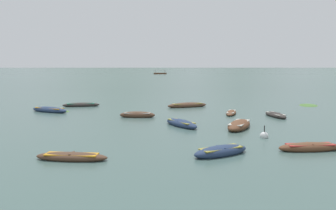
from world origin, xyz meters
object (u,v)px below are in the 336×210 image
Objects in this scene: rowboat_3 at (72,157)px; rowboat_5 at (187,105)px; rowboat_7 at (221,151)px; ferry_0 at (160,73)px; rowboat_2 at (231,113)px; rowboat_4 at (276,115)px; rowboat_1 at (49,110)px; rowboat_8 at (239,125)px; mooring_buoy at (264,136)px; rowboat_9 at (310,147)px; rowboat_6 at (81,105)px; rowboat_0 at (137,115)px; rowboat_11 at (181,124)px.

rowboat_3 is 0.77× the size of rowboat_5.
rowboat_7 is (7.06, 1.09, 0.04)m from rowboat_3.
rowboat_7 is at bearing -85.58° from ferry_0.
rowboat_2 is 0.95× the size of rowboat_3.
rowboat_4 reaches higher than rowboat_2.
rowboat_8 reaches higher than rowboat_1.
rowboat_8 is 4.43× the size of mooring_buoy.
rowboat_5 is 1.30× the size of rowboat_9.
ferry_0 reaches higher than rowboat_1.
rowboat_5 is at bearing 139.51° from rowboat_4.
rowboat_9 is at bearing -80.83° from rowboat_2.
rowboat_9 is 164.06m from ferry_0.
rowboat_1 is 1.07× the size of rowboat_8.
mooring_buoy reaches higher than rowboat_1.
rowboat_3 is 1.09× the size of rowboat_7.
rowboat_3 is at bearing -134.85° from rowboat_4.
rowboat_7 is at bearing -56.04° from rowboat_6.
rowboat_8 reaches higher than rowboat_7.
rowboat_9 is (10.36, -10.65, -0.03)m from rowboat_0.
rowboat_0 is 0.76× the size of rowboat_6.
mooring_buoy reaches higher than rowboat_9.
rowboat_0 is at bearing 138.65° from mooring_buoy.
rowboat_1 reaches higher than rowboat_4.
rowboat_7 is 3.50× the size of mooring_buoy.
mooring_buoy is at bearing -87.32° from rowboat_2.
ferry_0 is at bearing 95.83° from rowboat_2.
rowboat_1 is 4.74× the size of mooring_buoy.
rowboat_2 is 1.01× the size of rowboat_4.
rowboat_9 is at bearing -66.85° from rowboat_8.
rowboat_8 is at bearing -84.60° from ferry_0.
rowboat_2 is 3.85m from rowboat_4.
rowboat_7 reaches higher than rowboat_3.
rowboat_5 is (13.24, 4.12, -0.00)m from rowboat_1.
rowboat_3 is at bearing -64.73° from rowboat_1.
rowboat_0 is at bearing 132.79° from rowboat_11.
rowboat_8 is at bearing 72.76° from rowboat_7.
rowboat_0 is 0.88× the size of rowboat_9.
rowboat_2 is at bearing -2.91° from rowboat_1.
rowboat_9 is (4.72, 1.03, -0.02)m from rowboat_7.
rowboat_8 is 4.12m from rowboat_11.
rowboat_0 is 0.94× the size of rowboat_4.
ferry_0 is at bearing 95.40° from rowboat_8.
rowboat_9 is at bearing -45.67° from rowboat_6.
rowboat_6 is 15.58m from rowboat_11.
rowboat_6 is 4.45× the size of mooring_buoy.
rowboat_2 is (17.12, -0.87, -0.07)m from rowboat_1.
rowboat_8 reaches higher than rowboat_11.
rowboat_2 is 0.92× the size of rowboat_11.
rowboat_2 is at bearing 13.60° from rowboat_0.
rowboat_3 is at bearing -96.35° from rowboat_0.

